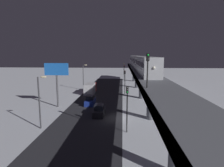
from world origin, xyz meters
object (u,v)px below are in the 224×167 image
(traffic_light_near, at_px, (127,103))
(traffic_light_far, at_px, (124,71))
(traffic_light_mid, at_px, (125,79))
(commercial_billboard, at_px, (57,74))
(traffic_light_distant, at_px, (124,67))
(sedan_black, at_px, (99,111))
(box_truck, at_px, (90,88))
(subway_train, at_px, (139,62))
(rail_signal, at_px, (148,64))
(sedan_blue, at_px, (90,101))

(traffic_light_near, xyz_separation_m, traffic_light_far, (0.00, -49.69, 0.00))
(traffic_light_mid, relative_size, traffic_light_far, 1.00)
(traffic_light_far, bearing_deg, commercial_billboard, 69.93)
(traffic_light_mid, relative_size, traffic_light_distant, 1.00)
(sedan_black, distance_m, commercial_billboard, 11.95)
(box_truck, xyz_separation_m, traffic_light_distant, (-9.50, -48.55, 2.85))
(traffic_light_far, relative_size, commercial_billboard, 0.72)
(sedan_black, xyz_separation_m, box_truck, (4.80, -18.88, 0.56))
(subway_train, height_order, traffic_light_near, subway_train)
(box_truck, bearing_deg, traffic_light_near, 110.08)
(rail_signal, distance_m, sedan_black, 14.85)
(subway_train, bearing_deg, traffic_light_near, 82.67)
(traffic_light_distant, bearing_deg, box_truck, 78.93)
(subway_train, xyz_separation_m, traffic_light_distant, (4.07, -42.89, -4.32))
(sedan_black, bearing_deg, traffic_light_far, 83.70)
(rail_signal, distance_m, traffic_light_mid, 28.19)
(rail_signal, xyz_separation_m, commercial_billboard, (15.99, -14.74, -2.64))
(sedan_black, relative_size, commercial_billboard, 0.49)
(rail_signal, height_order, traffic_light_near, rail_signal)
(subway_train, xyz_separation_m, box_truck, (13.57, 5.66, -7.17))
(sedan_blue, bearing_deg, traffic_light_distant, -97.08)
(sedan_black, distance_m, traffic_light_near, 9.18)
(sedan_black, distance_m, traffic_light_distant, 67.68)
(sedan_black, xyz_separation_m, traffic_light_distant, (-4.70, -67.43, 3.41))
(rail_signal, bearing_deg, traffic_light_near, -51.22)
(rail_signal, relative_size, traffic_light_near, 0.62)
(traffic_light_near, height_order, traffic_light_mid, same)
(sedan_black, distance_m, box_truck, 19.49)
(subway_train, relative_size, traffic_light_far, 8.67)
(rail_signal, bearing_deg, traffic_light_mid, -85.41)
(traffic_light_distant, distance_m, commercial_billboard, 64.10)
(rail_signal, height_order, commercial_billboard, rail_signal)
(sedan_black, xyz_separation_m, sedan_blue, (2.80, -7.03, 0.01))
(rail_signal, xyz_separation_m, box_truck, (11.72, -28.74, -8.12))
(traffic_light_mid, bearing_deg, box_truck, -6.85)
(sedan_blue, relative_size, traffic_light_near, 0.68)
(rail_signal, distance_m, sedan_blue, 21.33)
(box_truck, relative_size, commercial_billboard, 0.83)
(traffic_light_distant, bearing_deg, traffic_light_far, 90.00)
(sedan_blue, xyz_separation_m, traffic_light_mid, (-7.50, -10.71, 3.40))
(sedan_blue, height_order, traffic_light_mid, traffic_light_mid)
(traffic_light_near, xyz_separation_m, traffic_light_distant, (0.00, -74.53, 0.00))
(traffic_light_mid, relative_size, commercial_billboard, 0.72)
(box_truck, xyz_separation_m, traffic_light_far, (-9.50, -23.70, 2.85))
(rail_signal, height_order, traffic_light_mid, rail_signal)
(subway_train, distance_m, sedan_black, 27.18)
(commercial_billboard, bearing_deg, traffic_light_near, 138.99)
(sedan_blue, distance_m, traffic_light_near, 16.36)
(sedan_black, height_order, traffic_light_distant, traffic_light_distant)
(box_truck, distance_m, commercial_billboard, 15.63)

